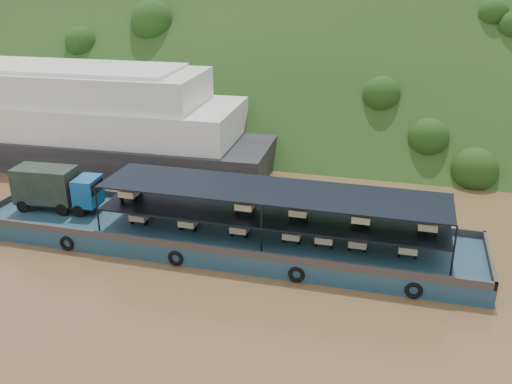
# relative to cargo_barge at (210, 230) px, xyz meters

# --- Properties ---
(ground) EXTENTS (160.00, 160.00, 0.00)m
(ground) POSITION_rel_cargo_barge_xyz_m (4.62, -0.42, -1.10)
(ground) COLOR brown
(ground) RESTS_ON ground
(hillside) EXTENTS (140.00, 39.60, 39.60)m
(hillside) POSITION_rel_cargo_barge_xyz_m (4.62, 35.58, -1.10)
(hillside) COLOR #1B3814
(hillside) RESTS_ON ground
(cargo_barge) EXTENTS (35.00, 7.18, 4.54)m
(cargo_barge) POSITION_rel_cargo_barge_xyz_m (0.00, 0.00, 0.00)
(cargo_barge) COLOR #16364D
(cargo_barge) RESTS_ON ground
(passenger_ferry) EXTENTS (46.01, 13.30, 9.23)m
(passenger_ferry) POSITION_rel_cargo_barge_xyz_m (-22.16, 14.47, 2.90)
(passenger_ferry) COLOR black
(passenger_ferry) RESTS_ON ground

